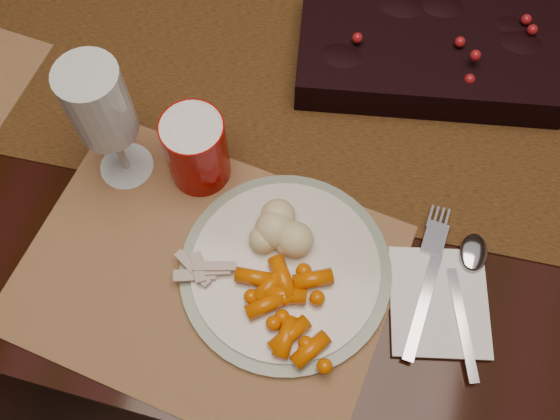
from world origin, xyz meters
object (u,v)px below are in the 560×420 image
(baby_carrots, at_px, (280,305))
(turkey_shreds, at_px, (205,265))
(napkin, at_px, (439,302))
(dining_table, at_px, (332,192))
(centerpiece, at_px, (430,49))
(wine_glass, at_px, (109,127))
(mashed_potatoes, at_px, (281,225))
(red_cup, at_px, (196,150))
(dinner_plate, at_px, (285,270))
(placemat_main, at_px, (206,276))

(baby_carrots, height_order, turkey_shreds, baby_carrots)
(napkin, bearing_deg, dining_table, 106.25)
(centerpiece, xyz_separation_m, wine_glass, (-0.34, -0.25, 0.06))
(mashed_potatoes, xyz_separation_m, napkin, (0.20, -0.03, -0.04))
(centerpiece, height_order, turkey_shreds, centerpiece)
(red_cup, bearing_deg, napkin, -16.32)
(wine_glass, bearing_deg, dinner_plate, -20.12)
(placemat_main, distance_m, mashed_potatoes, 0.11)
(placemat_main, distance_m, dinner_plate, 0.09)
(dining_table, relative_size, turkey_shreds, 26.31)
(napkin, bearing_deg, mashed_potatoes, 158.29)
(napkin, height_order, red_cup, red_cup)
(turkey_shreds, distance_m, red_cup, 0.14)
(napkin, xyz_separation_m, red_cup, (-0.32, 0.09, 0.05))
(placemat_main, distance_m, wine_glass, 0.20)
(mashed_potatoes, xyz_separation_m, wine_glass, (-0.21, 0.04, 0.06))
(centerpiece, bearing_deg, placemat_main, -118.21)
(centerpiece, xyz_separation_m, baby_carrots, (-0.10, -0.39, -0.01))
(mashed_potatoes, relative_size, red_cup, 0.79)
(baby_carrots, bearing_deg, dinner_plate, 96.99)
(baby_carrots, height_order, wine_glass, wine_glass)
(dining_table, height_order, napkin, napkin)
(dining_table, height_order, mashed_potatoes, mashed_potatoes)
(placemat_main, bearing_deg, centerpiece, 69.27)
(dinner_plate, height_order, wine_glass, wine_glass)
(placemat_main, bearing_deg, red_cup, 117.68)
(centerpiece, height_order, napkin, centerpiece)
(dining_table, height_order, centerpiece, centerpiece)
(centerpiece, xyz_separation_m, red_cup, (-0.25, -0.24, 0.02))
(dining_table, distance_m, dinner_plate, 0.49)
(centerpiece, bearing_deg, dinner_plate, -107.77)
(baby_carrots, bearing_deg, placemat_main, 168.76)
(dining_table, xyz_separation_m, turkey_shreds, (-0.10, -0.33, 0.40))
(placemat_main, relative_size, dinner_plate, 1.71)
(centerpiece, relative_size, baby_carrots, 3.03)
(dining_table, xyz_separation_m, baby_carrots, (-0.01, -0.35, 0.40))
(centerpiece, distance_m, mashed_potatoes, 0.32)
(baby_carrots, distance_m, wine_glass, 0.28)
(dinner_plate, distance_m, mashed_potatoes, 0.05)
(placemat_main, xyz_separation_m, wine_glass, (-0.14, 0.11, 0.09))
(dining_table, bearing_deg, wine_glass, -137.95)
(turkey_shreds, height_order, red_cup, red_cup)
(dining_table, relative_size, dinner_plate, 7.29)
(dining_table, relative_size, wine_glass, 9.31)
(dinner_plate, xyz_separation_m, red_cup, (-0.14, 0.10, 0.04))
(wine_glass, bearing_deg, red_cup, 11.04)
(dining_table, height_order, red_cup, red_cup)
(placemat_main, relative_size, mashed_potatoes, 5.18)
(centerpiece, xyz_separation_m, placemat_main, (-0.20, -0.37, -0.04))
(baby_carrots, distance_m, mashed_potatoes, 0.09)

